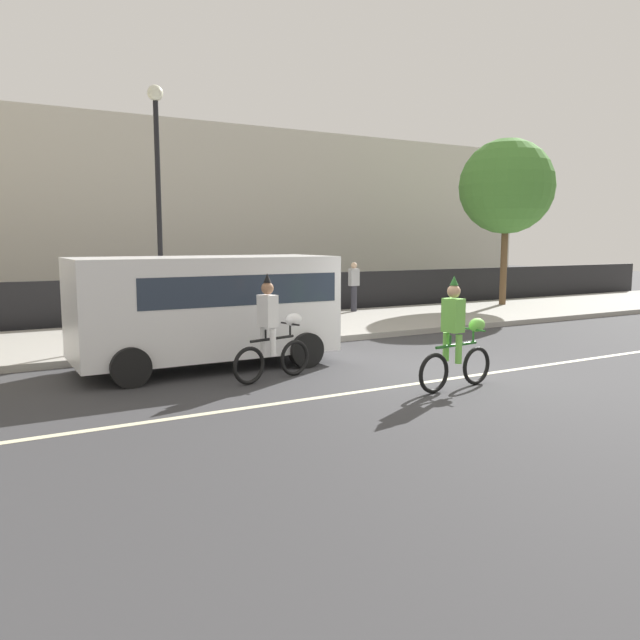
{
  "coord_description": "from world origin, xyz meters",
  "views": [
    {
      "loc": [
        -7.46,
        -8.94,
        2.5
      ],
      "look_at": [
        -1.68,
        1.2,
        1.0
      ],
      "focal_mm": 35.0,
      "sensor_mm": 36.0,
      "label": 1
    }
  ],
  "objects_px": {
    "parked_van_white": "(209,303)",
    "street_lamp_post": "(158,175)",
    "pedestrian_onlooker": "(354,285)",
    "parade_cyclist_zebra": "(273,334)",
    "parade_cyclist_lime": "(457,340)"
  },
  "relations": [
    {
      "from": "parked_van_white",
      "to": "street_lamp_post",
      "type": "relative_size",
      "value": 0.85
    },
    {
      "from": "parked_van_white",
      "to": "street_lamp_post",
      "type": "height_order",
      "value": "street_lamp_post"
    },
    {
      "from": "parked_van_white",
      "to": "pedestrian_onlooker",
      "type": "height_order",
      "value": "parked_van_white"
    },
    {
      "from": "parade_cyclist_zebra",
      "to": "pedestrian_onlooker",
      "type": "distance_m",
      "value": 9.78
    },
    {
      "from": "parade_cyclist_zebra",
      "to": "parked_van_white",
      "type": "bearing_deg",
      "value": 109.57
    },
    {
      "from": "parade_cyclist_zebra",
      "to": "street_lamp_post",
      "type": "bearing_deg",
      "value": 98.24
    },
    {
      "from": "parade_cyclist_lime",
      "to": "pedestrian_onlooker",
      "type": "distance_m",
      "value": 10.33
    },
    {
      "from": "parade_cyclist_zebra",
      "to": "parade_cyclist_lime",
      "type": "height_order",
      "value": "same"
    },
    {
      "from": "parked_van_white",
      "to": "street_lamp_post",
      "type": "xyz_separation_m",
      "value": [
        -0.09,
        3.03,
        2.71
      ]
    },
    {
      "from": "parked_van_white",
      "to": "parade_cyclist_lime",
      "type": "bearing_deg",
      "value": -51.89
    },
    {
      "from": "parade_cyclist_zebra",
      "to": "parade_cyclist_lime",
      "type": "xyz_separation_m",
      "value": [
        2.4,
        -2.14,
        0.0
      ]
    },
    {
      "from": "street_lamp_post",
      "to": "pedestrian_onlooker",
      "type": "height_order",
      "value": "street_lamp_post"
    },
    {
      "from": "parade_cyclist_zebra",
      "to": "street_lamp_post",
      "type": "distance_m",
      "value": 5.7
    },
    {
      "from": "pedestrian_onlooker",
      "to": "street_lamp_post",
      "type": "bearing_deg",
      "value": -159.62
    },
    {
      "from": "parade_cyclist_lime",
      "to": "street_lamp_post",
      "type": "height_order",
      "value": "street_lamp_post"
    }
  ]
}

